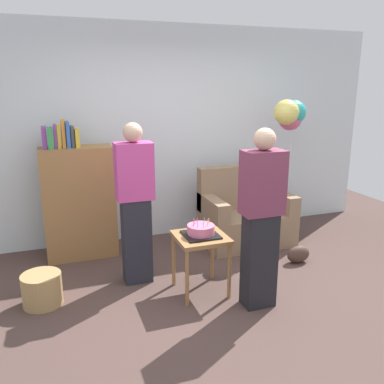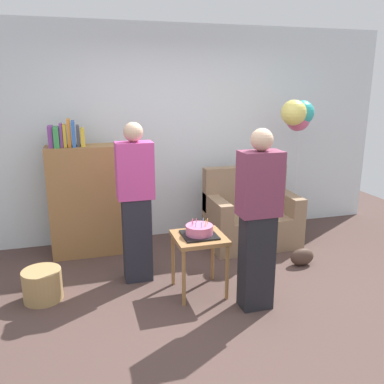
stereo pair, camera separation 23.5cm
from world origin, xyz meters
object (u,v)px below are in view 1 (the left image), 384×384
(person_blowing_candles, at_px, (135,204))
(birthday_cake, at_px, (201,231))
(couch, at_px, (245,216))
(balloon_bunch, at_px, (290,114))
(side_table, at_px, (201,244))
(handbag, at_px, (298,254))
(wicker_basket, at_px, (42,289))
(bookshelf, at_px, (79,200))
(person_holding_cake, at_px, (261,219))

(person_blowing_candles, bearing_deg, birthday_cake, -46.84)
(couch, xyz_separation_m, person_blowing_candles, (-1.53, -0.60, 0.49))
(birthday_cake, height_order, balloon_bunch, balloon_bunch)
(couch, relative_size, birthday_cake, 3.44)
(side_table, relative_size, handbag, 2.09)
(person_blowing_candles, bearing_deg, handbag, -13.46)
(side_table, distance_m, wicker_basket, 1.53)
(bookshelf, distance_m, wicker_basket, 1.23)
(person_holding_cake, xyz_separation_m, handbag, (0.87, 0.65, -0.73))
(wicker_basket, relative_size, balloon_bunch, 0.20)
(bookshelf, distance_m, side_table, 1.65)
(side_table, xyz_separation_m, birthday_cake, (0.00, 0.00, 0.14))
(person_blowing_candles, relative_size, wicker_basket, 4.53)
(person_blowing_candles, height_order, person_holding_cake, same)
(couch, height_order, person_blowing_candles, person_blowing_candles)
(person_holding_cake, bearing_deg, wicker_basket, -15.44)
(person_blowing_candles, distance_m, wicker_basket, 1.17)
(couch, xyz_separation_m, side_table, (-1.00, -1.04, 0.16))
(bookshelf, height_order, handbag, bookshelf)
(bookshelf, relative_size, person_blowing_candles, 0.98)
(person_holding_cake, relative_size, balloon_bunch, 0.91)
(birthday_cake, xyz_separation_m, wicker_basket, (-1.46, 0.26, -0.48))
(person_blowing_candles, distance_m, handbag, 1.97)
(bookshelf, height_order, wicker_basket, bookshelf)
(side_table, xyz_separation_m, balloon_bunch, (1.61, 1.09, 1.11))
(person_blowing_candles, height_order, wicker_basket, person_blowing_candles)
(balloon_bunch, bearing_deg, person_holding_cake, -128.74)
(handbag, bearing_deg, couch, 110.12)
(bookshelf, bearing_deg, birthday_cake, -51.44)
(couch, xyz_separation_m, balloon_bunch, (0.61, 0.05, 1.27))
(person_blowing_candles, bearing_deg, side_table, -46.84)
(couch, relative_size, balloon_bunch, 0.61)
(wicker_basket, xyz_separation_m, balloon_bunch, (3.07, 0.83, 1.46))
(side_table, height_order, wicker_basket, side_table)
(side_table, height_order, handbag, side_table)
(wicker_basket, bearing_deg, side_table, -10.02)
(bookshelf, distance_m, person_holding_cake, 2.21)
(bookshelf, bearing_deg, side_table, -51.44)
(side_table, relative_size, wicker_basket, 1.62)
(person_holding_cake, bearing_deg, couch, -108.18)
(handbag, bearing_deg, person_blowing_candles, 174.13)
(side_table, height_order, person_blowing_candles, person_blowing_candles)
(side_table, bearing_deg, couch, 46.10)
(side_table, height_order, balloon_bunch, balloon_bunch)
(handbag, height_order, balloon_bunch, balloon_bunch)
(side_table, distance_m, balloon_bunch, 2.24)
(bookshelf, bearing_deg, couch, -6.89)
(side_table, distance_m, birthday_cake, 0.14)
(person_blowing_candles, bearing_deg, balloon_bunch, 9.37)
(couch, xyz_separation_m, handbag, (0.29, -0.79, -0.24))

